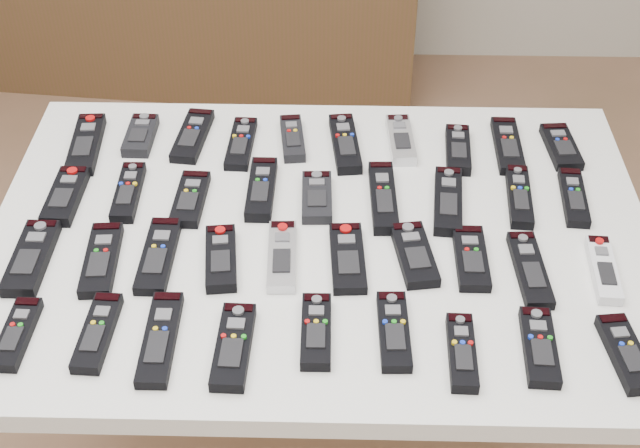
{
  "coord_description": "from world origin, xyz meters",
  "views": [
    {
      "loc": [
        0.12,
        -1.33,
        1.87
      ],
      "look_at": [
        0.09,
        -0.06,
        0.8
      ],
      "focal_mm": 50.0,
      "sensor_mm": 36.0,
      "label": 1
    }
  ],
  "objects_px": {
    "remote_3": "(241,144)",
    "remote_12": "(190,199)",
    "remote_36": "(540,347)",
    "remote_9": "(561,147)",
    "remote_10": "(65,196)",
    "remote_33": "(316,331)",
    "remote_15": "(383,197)",
    "remote_21": "(158,255)",
    "remote_24": "(348,258)",
    "remote_5": "(345,144)",
    "remote_27": "(530,269)",
    "remote_26": "(471,258)",
    "remote_22": "(221,258)",
    "remote_13": "(261,189)",
    "remote_17": "(519,196)",
    "remote_16": "(448,201)",
    "remote_14": "(317,197)",
    "table": "(320,255)",
    "remote_8": "(508,146)",
    "remote_25": "(415,255)",
    "remote_29": "(17,334)",
    "remote_35": "(462,352)",
    "remote_18": "(574,197)",
    "remote_0": "(86,144)",
    "remote_6": "(401,140)",
    "remote_28": "(604,269)",
    "remote_32": "(233,346)",
    "remote_2": "(193,136)",
    "remote_7": "(458,150)",
    "remote_4": "(293,138)",
    "remote_23": "(282,256)",
    "remote_34": "(394,331)",
    "remote_37": "(626,353)",
    "remote_31": "(160,339)",
    "remote_1": "(141,136)"
  },
  "relations": [
    {
      "from": "remote_5",
      "to": "remote_32",
      "type": "height_order",
      "value": "same"
    },
    {
      "from": "remote_13",
      "to": "remote_17",
      "type": "height_order",
      "value": "remote_13"
    },
    {
      "from": "remote_3",
      "to": "remote_12",
      "type": "bearing_deg",
      "value": -110.76
    },
    {
      "from": "remote_3",
      "to": "remote_35",
      "type": "xyz_separation_m",
      "value": [
        0.41,
        -0.58,
        0.0
      ]
    },
    {
      "from": "remote_16",
      "to": "remote_21",
      "type": "bearing_deg",
      "value": -157.32
    },
    {
      "from": "remote_36",
      "to": "remote_25",
      "type": "bearing_deg",
      "value": 133.96
    },
    {
      "from": "remote_15",
      "to": "remote_31",
      "type": "distance_m",
      "value": 0.53
    },
    {
      "from": "remote_4",
      "to": "remote_15",
      "type": "distance_m",
      "value": 0.27
    },
    {
      "from": "remote_2",
      "to": "remote_7",
      "type": "xyz_separation_m",
      "value": [
        0.56,
        -0.04,
        0.0
      ]
    },
    {
      "from": "remote_21",
      "to": "remote_34",
      "type": "relative_size",
      "value": 1.15
    },
    {
      "from": "remote_36",
      "to": "remote_9",
      "type": "bearing_deg",
      "value": 79.12
    },
    {
      "from": "remote_7",
      "to": "remote_18",
      "type": "distance_m",
      "value": 0.26
    },
    {
      "from": "table",
      "to": "remote_26",
      "type": "bearing_deg",
      "value": -15.79
    },
    {
      "from": "remote_35",
      "to": "remote_18",
      "type": "bearing_deg",
      "value": 59.27
    },
    {
      "from": "remote_9",
      "to": "remote_16",
      "type": "bearing_deg",
      "value": -147.49
    },
    {
      "from": "remote_17",
      "to": "remote_31",
      "type": "xyz_separation_m",
      "value": [
        -0.64,
        -0.39,
        -0.0
      ]
    },
    {
      "from": "remote_18",
      "to": "remote_26",
      "type": "bearing_deg",
      "value": -136.08
    },
    {
      "from": "remote_1",
      "to": "remote_33",
      "type": "relative_size",
      "value": 0.86
    },
    {
      "from": "remote_5",
      "to": "remote_16",
      "type": "xyz_separation_m",
      "value": [
        0.2,
        -0.19,
        0.0
      ]
    },
    {
      "from": "remote_10",
      "to": "remote_33",
      "type": "bearing_deg",
      "value": -33.86
    },
    {
      "from": "remote_27",
      "to": "remote_29",
      "type": "height_order",
      "value": "same"
    },
    {
      "from": "remote_4",
      "to": "remote_16",
      "type": "height_order",
      "value": "remote_16"
    },
    {
      "from": "remote_32",
      "to": "table",
      "type": "bearing_deg",
      "value": 68.02
    },
    {
      "from": "remote_27",
      "to": "remote_26",
      "type": "bearing_deg",
      "value": 162.02
    },
    {
      "from": "remote_10",
      "to": "remote_13",
      "type": "xyz_separation_m",
      "value": [
        0.38,
        0.03,
        0.0
      ]
    },
    {
      "from": "remote_25",
      "to": "remote_29",
      "type": "distance_m",
      "value": 0.7
    },
    {
      "from": "remote_8",
      "to": "remote_10",
      "type": "distance_m",
      "value": 0.91
    },
    {
      "from": "remote_27",
      "to": "remote_37",
      "type": "height_order",
      "value": "remote_37"
    },
    {
      "from": "remote_28",
      "to": "remote_32",
      "type": "xyz_separation_m",
      "value": [
        -0.64,
        -0.2,
        0.0
      ]
    },
    {
      "from": "remote_12",
      "to": "remote_14",
      "type": "distance_m",
      "value": 0.25
    },
    {
      "from": "remote_15",
      "to": "remote_34",
      "type": "relative_size",
      "value": 1.22
    },
    {
      "from": "remote_15",
      "to": "remote_21",
      "type": "xyz_separation_m",
      "value": [
        -0.41,
        -0.18,
        -0.0
      ]
    },
    {
      "from": "remote_16",
      "to": "remote_13",
      "type": "bearing_deg",
      "value": -179.26
    },
    {
      "from": "remote_6",
      "to": "remote_23",
      "type": "relative_size",
      "value": 0.91
    },
    {
      "from": "remote_5",
      "to": "remote_6",
      "type": "relative_size",
      "value": 1.21
    },
    {
      "from": "remote_17",
      "to": "remote_10",
      "type": "bearing_deg",
      "value": -174.4
    },
    {
      "from": "remote_0",
      "to": "remote_27",
      "type": "xyz_separation_m",
      "value": [
        0.88,
        -0.36,
        -0.0
      ]
    },
    {
      "from": "remote_6",
      "to": "remote_15",
      "type": "relative_size",
      "value": 0.78
    },
    {
      "from": "remote_29",
      "to": "remote_31",
      "type": "distance_m",
      "value": 0.24
    },
    {
      "from": "remote_25",
      "to": "remote_33",
      "type": "distance_m",
      "value": 0.26
    },
    {
      "from": "remote_9",
      "to": "remote_25",
      "type": "xyz_separation_m",
      "value": [
        -0.33,
        -0.35,
        0.0
      ]
    },
    {
      "from": "remote_0",
      "to": "remote_3",
      "type": "bearing_deg",
      "value": -1.73
    },
    {
      "from": "remote_3",
      "to": "remote_16",
      "type": "distance_m",
      "value": 0.46
    },
    {
      "from": "remote_4",
      "to": "remote_27",
      "type": "relative_size",
      "value": 0.81
    },
    {
      "from": "remote_24",
      "to": "remote_5",
      "type": "bearing_deg",
      "value": 87.54
    },
    {
      "from": "remote_16",
      "to": "remote_17",
      "type": "height_order",
      "value": "remote_16"
    },
    {
      "from": "remote_22",
      "to": "remote_5",
      "type": "bearing_deg",
      "value": 51.89
    },
    {
      "from": "remote_6",
      "to": "remote_17",
      "type": "height_order",
      "value": "remote_6"
    },
    {
      "from": "table",
      "to": "remote_8",
      "type": "bearing_deg",
      "value": 35.46
    },
    {
      "from": "remote_16",
      "to": "remote_1",
      "type": "bearing_deg",
      "value": 167.13
    }
  ]
}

